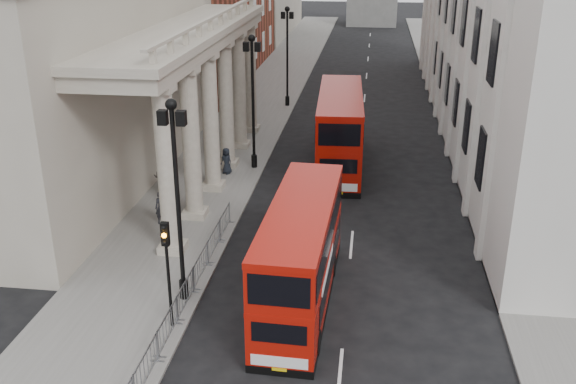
% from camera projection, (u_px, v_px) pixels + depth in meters
% --- Properties ---
extents(ground, '(260.00, 260.00, 0.00)m').
position_uv_depth(ground, '(170.00, 361.00, 22.58)').
color(ground, black).
rests_on(ground, ground).
extents(sidewalk_west, '(6.00, 140.00, 0.12)m').
position_uv_depth(sidewalk_west, '(247.00, 124.00, 50.50)').
color(sidewalk_west, slate).
rests_on(sidewalk_west, ground).
extents(sidewalk_east, '(3.00, 140.00, 0.12)m').
position_uv_depth(sidewalk_east, '(461.00, 132.00, 48.49)').
color(sidewalk_east, slate).
rests_on(sidewalk_east, ground).
extents(kerb, '(0.20, 140.00, 0.14)m').
position_uv_depth(kerb, '(284.00, 125.00, 50.13)').
color(kerb, slate).
rests_on(kerb, ground).
extents(portico_building, '(9.00, 28.00, 12.00)m').
position_uv_depth(portico_building, '(83.00, 78.00, 38.15)').
color(portico_building, gray).
rests_on(portico_building, ground).
extents(lamp_post_south, '(1.05, 0.44, 8.32)m').
position_uv_depth(lamp_post_south, '(177.00, 189.00, 24.49)').
color(lamp_post_south, black).
rests_on(lamp_post_south, sidewalk_west).
extents(lamp_post_mid, '(1.05, 0.44, 8.32)m').
position_uv_depth(lamp_post_mid, '(253.00, 93.00, 39.20)').
color(lamp_post_mid, black).
rests_on(lamp_post_mid, sidewalk_west).
extents(lamp_post_north, '(1.05, 0.44, 8.32)m').
position_uv_depth(lamp_post_north, '(287.00, 50.00, 53.90)').
color(lamp_post_north, black).
rests_on(lamp_post_north, sidewalk_west).
extents(traffic_light, '(0.28, 0.33, 4.30)m').
position_uv_depth(traffic_light, '(167.00, 256.00, 23.29)').
color(traffic_light, black).
rests_on(traffic_light, sidewalk_west).
extents(crowd_barriers, '(0.50, 18.75, 1.10)m').
position_uv_depth(crowd_barriers, '(177.00, 310.00, 24.41)').
color(crowd_barriers, gray).
rests_on(crowd_barriers, sidewalk_west).
extents(bus_near, '(2.70, 9.93, 4.25)m').
position_uv_depth(bus_near, '(301.00, 253.00, 25.42)').
color(bus_near, '#A81107').
rests_on(bus_near, ground).
extents(bus_far, '(3.18, 11.20, 4.79)m').
position_uv_depth(bus_far, '(340.00, 129.00, 40.58)').
color(bus_far, '#A31007').
rests_on(bus_far, ground).
extents(pedestrian_a, '(0.73, 0.61, 1.71)m').
position_uv_depth(pedestrian_a, '(161.00, 208.00, 32.73)').
color(pedestrian_a, black).
rests_on(pedestrian_a, sidewalk_west).
extents(pedestrian_b, '(0.94, 0.73, 1.93)m').
position_uv_depth(pedestrian_b, '(162.00, 177.00, 36.49)').
color(pedestrian_b, black).
rests_on(pedestrian_b, sidewalk_west).
extents(pedestrian_c, '(0.95, 0.86, 1.64)m').
position_uv_depth(pedestrian_c, '(227.00, 161.00, 39.61)').
color(pedestrian_c, black).
rests_on(pedestrian_c, sidewalk_west).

